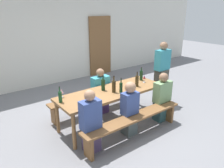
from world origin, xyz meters
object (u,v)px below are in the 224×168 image
Objects in this scene: standing_host at (161,74)px; seated_guest_near_1 at (130,109)px; wine_bottle_2 at (60,97)px; wine_bottle_0 at (141,75)px; wooden_door at (100,46)px; bench_near at (134,120)px; wine_bottle_3 at (137,81)px; seated_guest_far_0 at (101,93)px; wine_bottle_5 at (114,86)px; wine_glass_0 at (144,77)px; wine_bottle_1 at (103,85)px; seated_guest_near_0 at (91,123)px; wine_glass_1 at (61,91)px; wine_bottle_4 at (121,88)px; tasting_table at (112,94)px; bench_far at (94,97)px; seated_guest_near_2 at (162,98)px.

seated_guest_near_1 is at bearing 21.28° from standing_host.
wine_bottle_0 is at bearing 0.10° from wine_bottle_2.
bench_near is (-1.89, -3.88, -0.69)m from wooden_door.
wine_bottle_3 is 0.31× the size of seated_guest_far_0.
wine_bottle_5 is 2.15× the size of wine_glass_0.
seated_guest_near_0 reaches higher than wine_bottle_1.
wine_glass_0 is at bearing -109.91° from wine_bottle_0.
wooden_door is at bearing -94.04° from standing_host.
wine_glass_1 is (-1.95, 0.20, -0.00)m from wine_bottle_0.
wine_bottle_4 is at bearing 11.17° from standing_host.
tasting_table is at bearing -8.95° from seated_guest_far_0.
wine_bottle_0 is at bearing -69.81° from seated_guest_near_0.
bench_far is 1.97× the size of seated_guest_near_0.
wine_bottle_0 is 0.20× the size of standing_host.
standing_host reaches higher than seated_guest_near_0.
seated_guest_near_1 is at bearing -98.86° from wine_bottle_4.
wine_bottle_1 is 0.87m from wine_glass_1.
standing_host is (0.76, 0.13, -0.10)m from wine_glass_0.
wine_bottle_0 is at bearing -1.65° from seated_guest_near_2.
seated_guest_near_2 is (1.93, -0.88, -0.36)m from wine_glass_1.
standing_host is at bearing 3.32° from tasting_table.
wine_bottle_0 is 0.29× the size of seated_guest_near_1.
wine_bottle_3 is 1.64m from wine_glass_1.
wine_bottle_4 is at bearing -75.70° from tasting_table.
wine_bottle_5 is 1.71m from standing_host.
wooden_door is 1.91× the size of seated_guest_near_1.
wine_bottle_3 is at bearing 38.23° from seated_guest_near_2.
seated_guest_near_0 is at bearing -163.38° from wine_bottle_3.
bench_near is 1.90m from standing_host.
wine_bottle_4 is (0.18, -0.36, -0.01)m from wine_bottle_1.
bench_near and bench_far have the same top height.
wine_glass_0 is 1.10m from seated_guest_near_1.
wine_bottle_1 is at bearing -102.66° from bench_far.
wine_bottle_5 reaches higher than wine_glass_1.
bench_far is at bearing -34.99° from seated_guest_near_0.
seated_guest_far_0 is (0.09, -0.15, 0.15)m from bench_far.
seated_guest_near_0 is (-0.94, -0.33, -0.33)m from wine_bottle_4.
seated_guest_near_0 is 1.05× the size of seated_guest_far_0.
seated_guest_near_1 is at bearing -144.84° from wine_bottle_0.
wine_bottle_4 is 1.65m from standing_host.
wine_bottle_5 is (0.11, -0.23, 0.01)m from wine_bottle_1.
wine_bottle_0 is at bearing -2.47° from standing_host.
wine_bottle_2 reaches higher than bench_far.
standing_host reaches higher than seated_guest_near_1.
seated_guest_near_2 is at bearing -51.77° from wine_bottle_3.
wine_bottle_1 is at bearing 57.30° from seated_guest_near_2.
tasting_table is 6.63× the size of wine_bottle_5.
wine_bottle_0 is 1.05m from seated_guest_far_0.
wine_bottle_4 is 0.30× the size of seated_guest_near_2.
wine_bottle_0 reaches higher than wine_glass_1.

